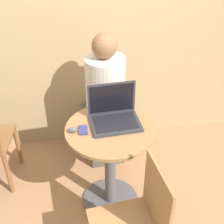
# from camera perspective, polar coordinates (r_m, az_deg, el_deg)

# --- Properties ---
(ground_plane) EXTENTS (12.00, 12.00, 0.00)m
(ground_plane) POSITION_cam_1_polar(r_m,az_deg,el_deg) (2.71, -0.29, -15.87)
(ground_plane) COLOR #9E704C
(back_wall) EXTENTS (7.00, 0.05, 2.60)m
(back_wall) POSITION_cam_1_polar(r_m,az_deg,el_deg) (2.73, -3.66, 17.81)
(back_wall) COLOR tan
(back_wall) RESTS_ON ground_plane
(round_table) EXTENTS (0.63, 0.63, 0.77)m
(round_table) POSITION_cam_1_polar(r_m,az_deg,el_deg) (2.35, -0.32, -8.24)
(round_table) COLOR #4C4C51
(round_table) RESTS_ON ground_plane
(laptop) EXTENTS (0.36, 0.27, 0.27)m
(laptop) POSITION_cam_1_polar(r_m,az_deg,el_deg) (2.20, 0.39, -0.48)
(laptop) COLOR #2D2D33
(laptop) RESTS_ON round_table
(cell_phone) EXTENTS (0.06, 0.10, 0.02)m
(cell_phone) POSITION_cam_1_polar(r_m,az_deg,el_deg) (2.15, -5.26, -3.25)
(cell_phone) COLOR navy
(cell_phone) RESTS_ON round_table
(computer_mouse) EXTENTS (0.06, 0.04, 0.04)m
(computer_mouse) POSITION_cam_1_polar(r_m,az_deg,el_deg) (2.14, -7.22, -3.22)
(computer_mouse) COLOR #4C4C51
(computer_mouse) RESTS_ON round_table
(person_seated) EXTENTS (0.34, 0.52, 1.25)m
(person_seated) POSITION_cam_1_polar(r_m,az_deg,el_deg) (2.78, -1.43, 0.45)
(person_seated) COLOR #4C4742
(person_seated) RESTS_ON ground_plane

